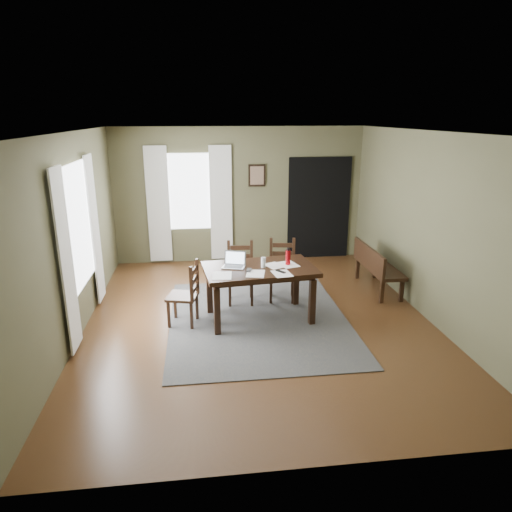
{
  "coord_description": "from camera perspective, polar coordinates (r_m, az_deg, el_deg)",
  "views": [
    {
      "loc": [
        -0.8,
        -6.13,
        2.92
      ],
      "look_at": [
        0.0,
        0.3,
        0.9
      ],
      "focal_mm": 32.0,
      "sensor_mm": 36.0,
      "label": 1
    }
  ],
  "objects": [
    {
      "name": "curtain_left_near",
      "position": [
        6.0,
        -22.62,
        -0.71
      ],
      "size": [
        0.03,
        0.48,
        2.3
      ],
      "color": "silver",
      "rests_on": "ground"
    },
    {
      "name": "chair_back_right",
      "position": [
        7.43,
        3.28,
        -1.83
      ],
      "size": [
        0.5,
        0.5,
        0.99
      ],
      "rotation": [
        0.0,
        0.0,
        -0.17
      ],
      "color": "black",
      "rests_on": "rug"
    },
    {
      "name": "bench",
      "position": [
        8.08,
        14.7,
        -1.0
      ],
      "size": [
        0.44,
        1.36,
        0.77
      ],
      "rotation": [
        0.0,
        0.0,
        1.57
      ],
      "color": "black",
      "rests_on": "ground"
    },
    {
      "name": "curtain_back_left",
      "position": [
        9.27,
        -12.12,
        6.23
      ],
      "size": [
        0.44,
        0.03,
        2.3
      ],
      "color": "silver",
      "rests_on": "ground"
    },
    {
      "name": "framed_picture",
      "position": [
        9.25,
        0.11,
        10.04
      ],
      "size": [
        0.34,
        0.03,
        0.44
      ],
      "color": "black",
      "rests_on": "ground"
    },
    {
      "name": "drinking_glass",
      "position": [
        6.56,
        0.92,
        -0.8
      ],
      "size": [
        0.07,
        0.07,
        0.15
      ],
      "primitive_type": "cylinder",
      "rotation": [
        0.0,
        0.0,
        -0.1
      ],
      "color": "silver",
      "rests_on": "dining_table"
    },
    {
      "name": "tv_remote",
      "position": [
        6.39,
        3.1,
        -1.95
      ],
      "size": [
        0.13,
        0.16,
        0.02
      ],
      "primitive_type": "cube",
      "rotation": [
        0.0,
        0.0,
        0.64
      ],
      "color": "black",
      "rests_on": "dining_table"
    },
    {
      "name": "computer_mouse",
      "position": [
        6.41,
        -0.89,
        -1.78
      ],
      "size": [
        0.08,
        0.11,
        0.03
      ],
      "primitive_type": "cube",
      "rotation": [
        0.0,
        0.0,
        -0.28
      ],
      "color": "#3F3F42",
      "rests_on": "dining_table"
    },
    {
      "name": "window_back",
      "position": [
        9.22,
        -8.33,
        7.95
      ],
      "size": [
        1.0,
        0.01,
        1.5
      ],
      "color": "white",
      "rests_on": "ground"
    },
    {
      "name": "dining_table",
      "position": [
        6.62,
        0.43,
        -2.22
      ],
      "size": [
        1.69,
        1.13,
        0.79
      ],
      "rotation": [
        0.0,
        0.0,
        0.11
      ],
      "color": "black",
      "rests_on": "rug"
    },
    {
      "name": "ground",
      "position": [
        6.84,
        0.31,
        -8.01
      ],
      "size": [
        5.0,
        6.0,
        0.01
      ],
      "color": "#492C16"
    },
    {
      "name": "window_left",
      "position": [
        6.71,
        -21.35,
        3.46
      ],
      "size": [
        0.01,
        1.3,
        1.7
      ],
      "color": "white",
      "rests_on": "ground"
    },
    {
      "name": "water_bottle",
      "position": [
        6.68,
        4.02,
        -0.13
      ],
      "size": [
        0.09,
        0.09,
        0.25
      ],
      "rotation": [
        0.0,
        0.0,
        -0.29
      ],
      "color": "#B40D15",
      "rests_on": "dining_table"
    },
    {
      "name": "chair_end",
      "position": [
        6.6,
        -8.76,
        -4.79
      ],
      "size": [
        0.49,
        0.49,
        0.93
      ],
      "rotation": [
        0.0,
        0.0,
        -1.81
      ],
      "color": "black",
      "rests_on": "rug"
    },
    {
      "name": "curtain_back_right",
      "position": [
        9.24,
        -4.4,
        6.53
      ],
      "size": [
        0.44,
        0.03,
        2.3
      ],
      "color": "silver",
      "rests_on": "ground"
    },
    {
      "name": "room_shell",
      "position": [
        6.28,
        0.34,
        7.07
      ],
      "size": [
        5.02,
        6.02,
        2.71
      ],
      "color": "brown",
      "rests_on": "ground"
    },
    {
      "name": "paper_d",
      "position": [
        6.72,
        4.04,
        -1.06
      ],
      "size": [
        0.33,
        0.38,
        0.0
      ],
      "primitive_type": "cube",
      "rotation": [
        0.0,
        0.0,
        0.3
      ],
      "color": "white",
      "rests_on": "dining_table"
    },
    {
      "name": "curtain_left_far",
      "position": [
        7.53,
        -19.49,
        3.11
      ],
      "size": [
        0.03,
        0.48,
        2.3
      ],
      "color": "silver",
      "rests_on": "ground"
    },
    {
      "name": "rug",
      "position": [
        6.83,
        0.31,
        -7.92
      ],
      "size": [
        2.6,
        3.2,
        0.01
      ],
      "color": "#3E3E3E",
      "rests_on": "ground"
    },
    {
      "name": "laptop",
      "position": [
        6.61,
        -2.74,
        -0.85
      ],
      "size": [
        0.38,
        0.33,
        0.22
      ],
      "rotation": [
        0.0,
        0.0,
        -0.3
      ],
      "color": "#B7B7BC",
      "rests_on": "dining_table"
    },
    {
      "name": "paper_a",
      "position": [
        6.26,
        -4.26,
        -2.45
      ],
      "size": [
        0.29,
        0.36,
        0.0
      ],
      "primitive_type": "cube",
      "rotation": [
        0.0,
        0.0,
        -0.09
      ],
      "color": "white",
      "rests_on": "dining_table"
    },
    {
      "name": "paper_e",
      "position": [
        6.32,
        -0.07,
        -2.21
      ],
      "size": [
        0.31,
        0.36,
        0.0
      ],
      "primitive_type": "cube",
      "rotation": [
        0.0,
        0.0,
        -0.2
      ],
      "color": "white",
      "rests_on": "dining_table"
    },
    {
      "name": "chair_back_left",
      "position": [
        7.32,
        -1.95,
        -2.16
      ],
      "size": [
        0.46,
        0.46,
        0.98
      ],
      "rotation": [
        0.0,
        0.0,
        -0.07
      ],
      "color": "black",
      "rests_on": "rug"
    },
    {
      "name": "paper_b",
      "position": [
        6.33,
        3.26,
        -2.21
      ],
      "size": [
        0.28,
        0.35,
        0.0
      ],
      "primitive_type": "cube",
      "rotation": [
        0.0,
        0.0,
        0.15
      ],
      "color": "white",
      "rests_on": "dining_table"
    },
    {
      "name": "doorway_back",
      "position": [
        9.61,
        7.86,
        5.92
      ],
      "size": [
        1.3,
        0.03,
        2.1
      ],
      "color": "black",
      "rests_on": "ground"
    },
    {
      "name": "paper_c",
      "position": [
        6.66,
        2.29,
        -1.21
      ],
      "size": [
        0.33,
        0.36,
        0.0
      ],
      "primitive_type": "cube",
      "rotation": [
        0.0,
        0.0,
        0.43
      ],
      "color": "white",
      "rests_on": "dining_table"
    }
  ]
}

